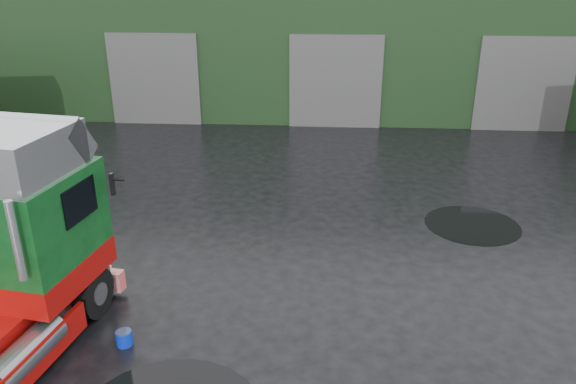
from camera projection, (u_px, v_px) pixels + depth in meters
The scene contains 5 objects.
ground at pixel (246, 298), 12.34m from camera, with size 100.00×100.00×0.00m, color black.
warehouse at pixel (335, 37), 29.44m from camera, with size 32.40×12.40×6.30m.
wash_bucket at pixel (124, 338), 10.78m from camera, with size 0.32×0.32×0.30m, color #0824B2.
tree_back_b at pixel (453, 11), 37.92m from camera, with size 4.40×4.40×7.50m, color black, non-canonical shape.
puddle_1 at pixel (472, 225), 15.75m from camera, with size 2.63×2.63×0.01m, color black.
Camera 1 is at (1.65, -10.42, 6.87)m, focal length 35.00 mm.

